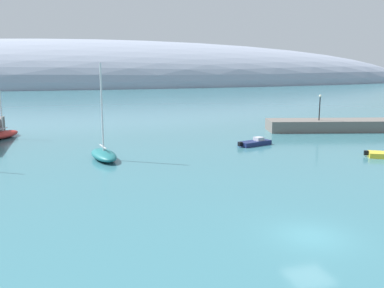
# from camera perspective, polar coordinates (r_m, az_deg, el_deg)

# --- Properties ---
(water) EXTENTS (600.00, 600.00, 0.00)m
(water) POSITION_cam_1_polar(r_m,az_deg,el_deg) (24.84, 15.91, -11.99)
(water) COLOR #38727F
(water) RESTS_ON ground
(breakwater_rocks) EXTENTS (21.24, 9.55, 1.63)m
(breakwater_rocks) POSITION_cam_1_polar(r_m,az_deg,el_deg) (64.54, 19.43, 2.43)
(breakwater_rocks) COLOR #66605B
(breakwater_rocks) RESTS_ON ground
(distant_ridge) EXTENTS (370.68, 88.24, 43.18)m
(distant_ridge) POSITION_cam_1_polar(r_m,az_deg,el_deg) (212.02, -14.62, 7.81)
(distant_ridge) COLOR #8E99AD
(distant_ridge) RESTS_ON ground
(sailboat_red_near_shore) EXTENTS (4.44, 6.12, 7.99)m
(sailboat_red_near_shore) POSITION_cam_1_polar(r_m,az_deg,el_deg) (59.97, -24.37, 1.23)
(sailboat_red_near_shore) COLOR red
(sailboat_red_near_shore) RESTS_ON water
(sailboat_teal_outer_mooring) EXTENTS (3.07, 6.02, 9.66)m
(sailboat_teal_outer_mooring) POSITION_cam_1_polar(r_m,az_deg,el_deg) (43.14, -11.96, -1.35)
(sailboat_teal_outer_mooring) COLOR #1E6B70
(sailboat_teal_outer_mooring) RESTS_ON water
(motorboat_navy_outer) EXTENTS (4.64, 2.76, 0.93)m
(motorboat_navy_outer) POSITION_cam_1_polar(r_m,az_deg,el_deg) (50.44, 8.58, 0.18)
(motorboat_navy_outer) COLOR navy
(motorboat_navy_outer) RESTS_ON water
(harbor_lamp_post) EXTENTS (0.36, 0.36, 3.68)m
(harbor_lamp_post) POSITION_cam_1_polar(r_m,az_deg,el_deg) (62.44, 17.05, 5.21)
(harbor_lamp_post) COLOR black
(harbor_lamp_post) RESTS_ON breakwater_rocks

